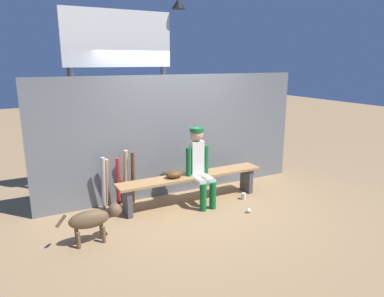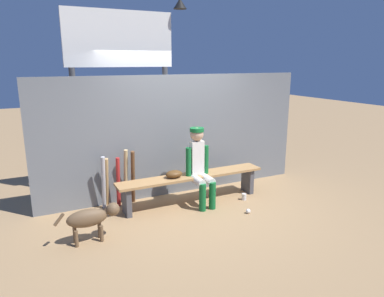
{
  "view_description": "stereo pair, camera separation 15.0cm",
  "coord_description": "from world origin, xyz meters",
  "views": [
    {
      "loc": [
        -2.57,
        -4.92,
        2.31
      ],
      "look_at": [
        0.0,
        0.0,
        0.94
      ],
      "focal_mm": 32.92,
      "sensor_mm": 36.0,
      "label": 1
    },
    {
      "loc": [
        -2.44,
        -4.99,
        2.31
      ],
      "look_at": [
        0.0,
        0.0,
        0.94
      ],
      "focal_mm": 32.92,
      "sensor_mm": 36.0,
      "label": 2
    }
  ],
  "objects": [
    {
      "name": "bat_aluminum_red",
      "position": [
        -1.15,
        0.37,
        0.42
      ],
      "size": [
        0.07,
        0.13,
        0.84
      ],
      "primitive_type": "cylinder",
      "rotation": [
        0.07,
        0.0,
        0.08
      ],
      "color": "#B22323",
      "rests_on": "ground_plane"
    },
    {
      "name": "bat_wood_natural",
      "position": [
        -1.01,
        0.42,
        0.47
      ],
      "size": [
        0.08,
        0.2,
        0.95
      ],
      "primitive_type": "cylinder",
      "rotation": [
        0.14,
        0.0,
        0.08
      ],
      "color": "tan",
      "rests_on": "ground_plane"
    },
    {
      "name": "baseball",
      "position": [
        0.59,
        -0.79,
        0.04
      ],
      "size": [
        0.07,
        0.07,
        0.07
      ],
      "primitive_type": "sphere",
      "color": "white",
      "rests_on": "ground_plane"
    },
    {
      "name": "scoreboard",
      "position": [
        -0.74,
        1.16,
        2.36
      ],
      "size": [
        2.15,
        0.27,
        3.4
      ],
      "color": "#3F3F42",
      "rests_on": "ground_plane"
    },
    {
      "name": "cup_on_bench",
      "position": [
        0.02,
        -0.02,
        0.54
      ],
      "size": [
        0.08,
        0.08,
        0.11
      ],
      "primitive_type": "cylinder",
      "color": "#1E47AD",
      "rests_on": "dugout_bench"
    },
    {
      "name": "baseball_glove",
      "position": [
        -0.32,
        0.0,
        0.55
      ],
      "size": [
        0.28,
        0.2,
        0.12
      ],
      "primitive_type": "ellipsoid",
      "color": "#593819",
      "rests_on": "dugout_bench"
    },
    {
      "name": "player_seated",
      "position": [
        0.09,
        -0.11,
        0.69
      ],
      "size": [
        0.41,
        0.55,
        1.27
      ],
      "color": "silver",
      "rests_on": "ground_plane"
    },
    {
      "name": "dog",
      "position": [
        -1.76,
        -0.61,
        0.34
      ],
      "size": [
        0.84,
        0.2,
        0.49
      ],
      "color": "brown",
      "rests_on": "ground_plane"
    },
    {
      "name": "bat_aluminum_silver",
      "position": [
        -1.38,
        0.37,
        0.44
      ],
      "size": [
        0.07,
        0.17,
        0.88
      ],
      "primitive_type": "cylinder",
      "rotation": [
        0.12,
        0.0,
        0.03
      ],
      "color": "#B7B7BC",
      "rests_on": "ground_plane"
    },
    {
      "name": "dugout_bench",
      "position": [
        0.0,
        0.0,
        0.38
      ],
      "size": [
        2.54,
        0.36,
        0.49
      ],
      "color": "#AD7F4C",
      "rests_on": "ground_plane"
    },
    {
      "name": "ground_plane",
      "position": [
        0.0,
        0.0,
        0.0
      ],
      "size": [
        30.0,
        30.0,
        0.0
      ],
      "primitive_type": "plane",
      "color": "#9E7A51"
    },
    {
      "name": "bat_wood_tan",
      "position": [
        -1.32,
        0.46,
        0.42
      ],
      "size": [
        0.07,
        0.23,
        0.84
      ],
      "primitive_type": "cylinder",
      "rotation": [
        0.2,
        0.0,
        -0.02
      ],
      "color": "tan",
      "rests_on": "ground_plane"
    },
    {
      "name": "chainlink_fence",
      "position": [
        0.0,
        0.55,
        1.05
      ],
      "size": [
        4.89,
        0.03,
        2.1
      ],
      "primitive_type": "cube",
      "color": "slate",
      "rests_on": "ground_plane"
    },
    {
      "name": "bat_wood_dark",
      "position": [
        -0.9,
        0.38,
        0.46
      ],
      "size": [
        0.1,
        0.24,
        0.93
      ],
      "primitive_type": "cylinder",
      "rotation": [
        0.19,
        0.0,
        -0.16
      ],
      "color": "brown",
      "rests_on": "ground_plane"
    },
    {
      "name": "cup_on_ground",
      "position": [
        0.85,
        -0.29,
        0.06
      ],
      "size": [
        0.08,
        0.08,
        0.11
      ],
      "primitive_type": "cylinder",
      "color": "silver",
      "rests_on": "ground_plane"
    }
  ]
}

